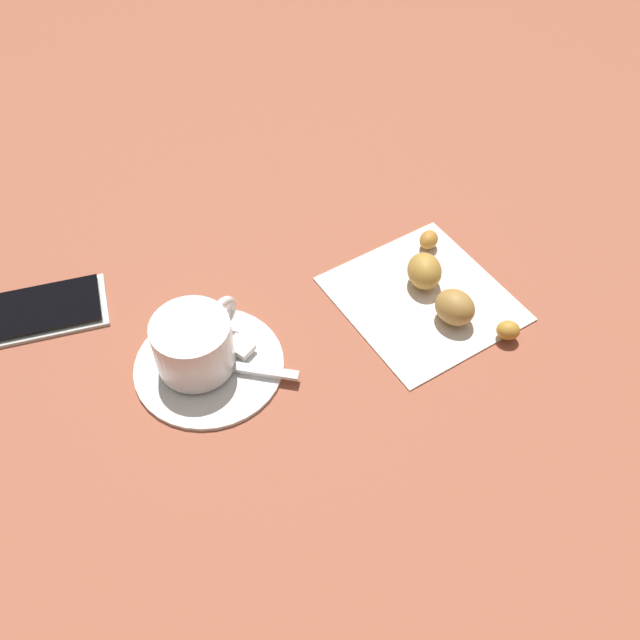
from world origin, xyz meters
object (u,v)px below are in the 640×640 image
at_px(espresso_cup, 194,343).
at_px(napkin, 423,298).
at_px(sugar_packet, 225,338).
at_px(cell_phone, 30,313).
at_px(croissant, 443,288).
at_px(saucer, 209,364).
at_px(teaspoon, 211,362).

bearing_deg(espresso_cup, napkin, 156.43).
xyz_separation_m(espresso_cup, sugar_packet, (-0.03, -0.00, -0.02)).
height_order(napkin, cell_phone, cell_phone).
bearing_deg(croissant, espresso_cup, -25.61).
xyz_separation_m(saucer, sugar_packet, (-0.03, -0.01, 0.01)).
bearing_deg(cell_phone, espresso_cup, 115.45).
xyz_separation_m(saucer, cell_phone, (0.08, -0.17, -0.00)).
distance_m(sugar_packet, cell_phone, 0.19).
distance_m(sugar_packet, croissant, 0.21).
bearing_deg(saucer, sugar_packet, -163.82).
xyz_separation_m(teaspoon, cell_phone, (0.08, -0.17, -0.01)).
xyz_separation_m(saucer, napkin, (-0.20, 0.08, -0.00)).
relative_size(napkin, croissant, 1.04).
bearing_deg(croissant, cell_phone, -42.06).
height_order(saucer, napkin, saucer).
height_order(saucer, sugar_packet, sugar_packet).
relative_size(saucer, espresso_cup, 1.46).
bearing_deg(sugar_packet, napkin, -127.55).
xyz_separation_m(saucer, espresso_cup, (0.01, -0.01, 0.03)).
bearing_deg(napkin, saucer, -22.54).
distance_m(teaspoon, sugar_packet, 0.03).
height_order(sugar_packet, croissant, croissant).
distance_m(saucer, sugar_packet, 0.03).
distance_m(espresso_cup, cell_phone, 0.18).
relative_size(sugar_packet, croissant, 0.38).
bearing_deg(sugar_packet, espresso_cup, 81.61).
height_order(saucer, teaspoon, teaspoon).
height_order(teaspoon, napkin, teaspoon).
relative_size(saucer, napkin, 0.84).
distance_m(espresso_cup, sugar_packet, 0.04).
distance_m(saucer, teaspoon, 0.01).
distance_m(saucer, espresso_cup, 0.03).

